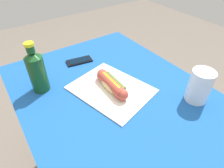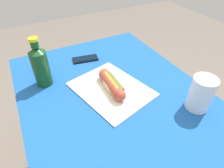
# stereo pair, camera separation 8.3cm
# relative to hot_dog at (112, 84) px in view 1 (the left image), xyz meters

# --- Properties ---
(dining_table) EXTENTS (0.96, 0.76, 0.76)m
(dining_table) POSITION_rel_hot_dog_xyz_m (0.01, -0.01, -0.20)
(dining_table) COLOR brown
(dining_table) RESTS_ON ground
(paper_wrapper) EXTENTS (0.39, 0.34, 0.01)m
(paper_wrapper) POSITION_rel_hot_dog_xyz_m (-0.00, -0.00, -0.03)
(paper_wrapper) COLOR silver
(paper_wrapper) RESTS_ON dining_table
(hot_dog) EXTENTS (0.21, 0.06, 0.05)m
(hot_dog) POSITION_rel_hot_dog_xyz_m (0.00, 0.00, 0.00)
(hot_dog) COLOR #E5BC75
(hot_dog) RESTS_ON paper_wrapper
(cell_phone) EXTENTS (0.08, 0.14, 0.01)m
(cell_phone) POSITION_rel_hot_dog_xyz_m (-0.28, -0.02, -0.03)
(cell_phone) COLOR black
(cell_phone) RESTS_ON dining_table
(soda_bottle) EXTENTS (0.07, 0.07, 0.22)m
(soda_bottle) POSITION_rel_hot_dog_xyz_m (-0.18, -0.25, 0.07)
(soda_bottle) COLOR #14471E
(soda_bottle) RESTS_ON dining_table
(drinking_cup) EXTENTS (0.09, 0.09, 0.14)m
(drinking_cup) POSITION_rel_hot_dog_xyz_m (0.25, 0.25, 0.04)
(drinking_cup) COLOR white
(drinking_cup) RESTS_ON dining_table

